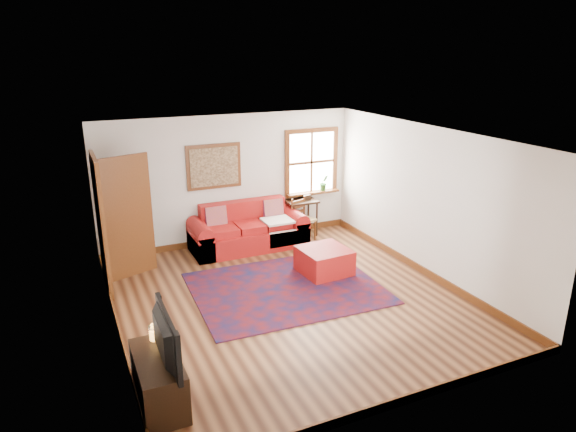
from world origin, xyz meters
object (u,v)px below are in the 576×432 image
red_leather_sofa (248,233)px  red_ottoman (324,261)px  media_cabinet (159,380)px  ladder_back_chair (302,218)px  side_table (301,206)px

red_leather_sofa → red_ottoman: bearing=-66.0°
red_leather_sofa → media_cabinet: 4.64m
red_ottoman → ladder_back_chair: (0.37, 1.63, 0.24)m
media_cabinet → red_leather_sofa: bearing=58.0°
ladder_back_chair → red_ottoman: bearing=-102.7°
red_leather_sofa → media_cabinet: bearing=-122.0°
media_cabinet → ladder_back_chair: bearing=47.2°
red_ottoman → ladder_back_chair: 1.69m
red_ottoman → media_cabinet: media_cabinet is taller
red_leather_sofa → ladder_back_chair: bearing=-3.1°
red_leather_sofa → media_cabinet: (-2.46, -3.93, -0.01)m
side_table → red_ottoman: bearing=-104.1°
red_leather_sofa → ladder_back_chair: red_leather_sofa is taller
red_leather_sofa → red_ottoman: 1.85m
red_leather_sofa → side_table: size_ratio=2.96×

